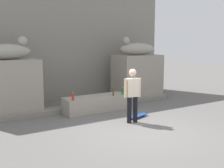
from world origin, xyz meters
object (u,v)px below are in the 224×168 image
at_px(statue_reclining_right, 137,48).
at_px(bottle_green, 123,92).
at_px(skater, 132,93).
at_px(skateboard, 139,116).
at_px(bottle_red, 73,97).
at_px(bottle_brown, 113,92).
at_px(statue_reclining_left, 8,51).

distance_m(statue_reclining_right, bottle_green, 2.70).
bearing_deg(skater, skateboard, -132.69).
bearing_deg(skateboard, bottle_red, -52.41).
xyz_separation_m(statue_reclining_right, skateboard, (-1.89, -2.68, -2.10)).
xyz_separation_m(skateboard, bottle_brown, (-0.20, 1.24, 0.62)).
distance_m(statue_reclining_right, skateboard, 3.90).
distance_m(statue_reclining_left, statue_reclining_right, 5.34).
xyz_separation_m(bottle_green, bottle_brown, (-0.39, 0.01, 0.03)).
relative_size(bottle_green, bottle_brown, 0.82).
height_order(skateboard, bottle_brown, bottle_brown).
bearing_deg(statue_reclining_right, skateboard, 65.05).
xyz_separation_m(skateboard, bottle_red, (-1.78, 1.25, 0.60)).
distance_m(skateboard, bottle_brown, 1.40).
bearing_deg(statue_reclining_left, statue_reclining_right, -8.03).
height_order(skater, bottle_red, skater).
distance_m(statue_reclining_left, skateboard, 4.85).
bearing_deg(bottle_brown, skateboard, -80.62).
relative_size(skateboard, bottle_green, 3.17).
distance_m(bottle_red, bottle_green, 1.97).
bearing_deg(skateboard, bottle_green, -116.06).
height_order(statue_reclining_right, skateboard, statue_reclining_right).
relative_size(skater, skateboard, 2.03).
relative_size(bottle_red, bottle_brown, 0.86).
distance_m(skateboard, bottle_green, 1.38).
height_order(statue_reclining_left, skater, statue_reclining_left).
relative_size(skater, bottle_red, 6.11).
xyz_separation_m(statue_reclining_left, bottle_green, (3.64, -1.46, -1.51)).
relative_size(skater, bottle_brown, 5.27).
height_order(skater, skateboard, skater).
height_order(statue_reclining_left, statue_reclining_right, same).
height_order(skateboard, bottle_red, bottle_red).
height_order(statue_reclining_right, bottle_brown, statue_reclining_right).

